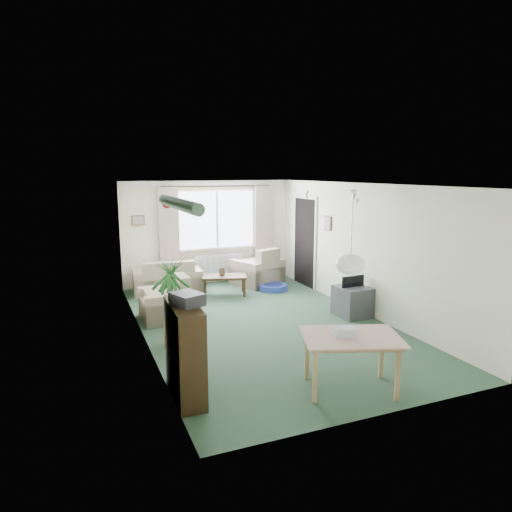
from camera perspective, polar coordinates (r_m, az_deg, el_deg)
name	(u,v)px	position (r m, az deg, el deg)	size (l,w,h in m)	color
ground	(262,324)	(8.00, 0.82, -8.50)	(6.50, 6.50, 0.00)	#2D4B36
window	(217,219)	(10.72, -4.92, 4.58)	(1.80, 0.03, 1.30)	white
curtain_rod	(217,186)	(10.59, -4.86, 8.68)	(2.60, 0.03, 0.03)	black
curtain_left	(169,232)	(10.37, -10.82, 2.95)	(0.45, 0.08, 2.00)	beige
curtain_right	(264,227)	(11.05, 0.96, 3.59)	(0.45, 0.08, 2.00)	beige
radiator	(218,266)	(10.86, -4.77, -1.23)	(1.20, 0.10, 0.55)	white
doorway	(305,242)	(10.53, 6.13, 1.70)	(0.03, 0.95, 2.00)	black
pendant_lamp	(350,264)	(5.74, 11.71, -1.04)	(0.36, 0.36, 0.36)	white
tinsel_garland	(178,204)	(4.78, -9.69, 6.43)	(1.60, 1.60, 0.12)	#196626
bauble_cluster_a	(307,192)	(8.94, 6.34, 7.99)	(0.20, 0.20, 0.20)	silver
bauble_cluster_b	(355,194)	(8.07, 12.32, 7.55)	(0.20, 0.20, 0.20)	silver
wall_picture_back	(138,220)	(10.33, -14.53, 4.33)	(0.28, 0.03, 0.22)	brown
wall_picture_right	(328,223)	(9.59, 8.99, 4.08)	(0.03, 0.24, 0.30)	brown
sofa	(167,276)	(10.14, -11.02, -2.45)	(1.45, 0.77, 0.72)	tan
armchair_corner	(257,266)	(10.62, 0.11, -1.25)	(0.98, 0.92, 0.87)	beige
armchair_left	(165,298)	(8.31, -11.29, -5.17)	(0.87, 0.82, 0.78)	#BEA690
coffee_table	(224,285)	(9.81, -3.97, -3.64)	(0.93, 0.51, 0.42)	black
photo_frame	(222,272)	(9.77, -4.27, -1.96)	(0.12, 0.02, 0.16)	brown
bookshelf	(185,351)	(5.44, -8.89, -11.69)	(0.31, 0.92, 1.12)	black
hifi_box	(187,299)	(5.21, -8.61, -5.34)	(0.28, 0.35, 0.14)	#323236
houseplant	(172,302)	(6.93, -10.49, -5.62)	(0.60, 0.60, 1.40)	#2D6522
dining_table	(350,363)	(5.76, 11.68, -13.00)	(1.05, 0.70, 0.66)	#9B7D54
gift_box	(344,332)	(5.61, 10.99, -9.36)	(0.25, 0.18, 0.12)	silver
tv_cube	(352,301)	(8.54, 11.94, -5.56)	(0.55, 0.60, 0.55)	#3E3E43
pet_bed	(273,287)	(10.19, 2.13, -3.91)	(0.64, 0.64, 0.13)	navy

